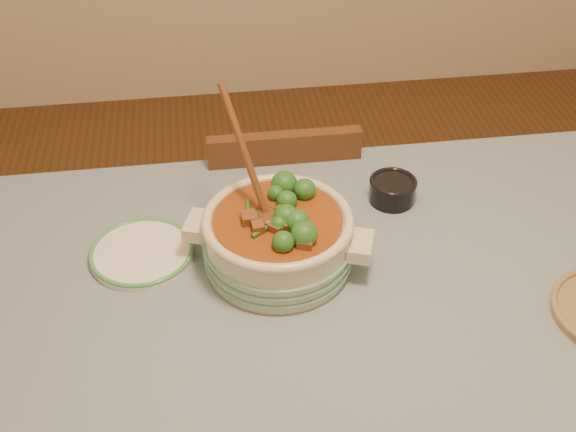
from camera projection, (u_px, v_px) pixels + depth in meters
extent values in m
cube|color=brown|center=(335.00, 311.00, 1.47)|extent=(1.60, 1.00, 0.05)
cube|color=gray|center=(335.00, 302.00, 1.46)|extent=(1.68, 1.08, 0.01)
cylinder|color=brown|center=(36.00, 320.00, 1.96)|extent=(0.07, 0.07, 0.70)
cylinder|color=brown|center=(545.00, 269.00, 2.12)|extent=(0.07, 0.07, 0.70)
cylinder|color=beige|center=(278.00, 242.00, 1.50)|extent=(0.39, 0.39, 0.12)
torus|color=beige|center=(278.00, 220.00, 1.47)|extent=(0.31, 0.31, 0.02)
cube|color=beige|center=(360.00, 246.00, 1.47)|extent=(0.07, 0.09, 0.03)
cube|color=beige|center=(198.00, 226.00, 1.52)|extent=(0.07, 0.09, 0.03)
cylinder|color=brown|center=(278.00, 223.00, 1.47)|extent=(0.27, 0.27, 0.02)
cylinder|color=white|center=(142.00, 253.00, 1.56)|extent=(0.27, 0.27, 0.02)
torus|color=#45975A|center=(142.00, 251.00, 1.55)|extent=(0.23, 0.23, 0.01)
cylinder|color=black|center=(392.00, 191.00, 1.70)|extent=(0.14, 0.14, 0.05)
torus|color=black|center=(393.00, 182.00, 1.68)|extent=(0.11, 0.11, 0.01)
cylinder|color=black|center=(393.00, 185.00, 1.69)|extent=(0.09, 0.09, 0.01)
cube|color=#533319|center=(277.00, 220.00, 2.19)|extent=(0.39, 0.39, 0.04)
cube|color=#533319|center=(285.00, 201.00, 1.93)|extent=(0.39, 0.04, 0.42)
cylinder|color=#533319|center=(320.00, 233.00, 2.47)|extent=(0.04, 0.04, 0.42)
cylinder|color=#533319|center=(223.00, 242.00, 2.43)|extent=(0.04, 0.04, 0.42)
cylinder|color=#533319|center=(339.00, 302.00, 2.21)|extent=(0.04, 0.04, 0.42)
cylinder|color=#533319|center=(230.00, 313.00, 2.18)|extent=(0.04, 0.04, 0.42)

